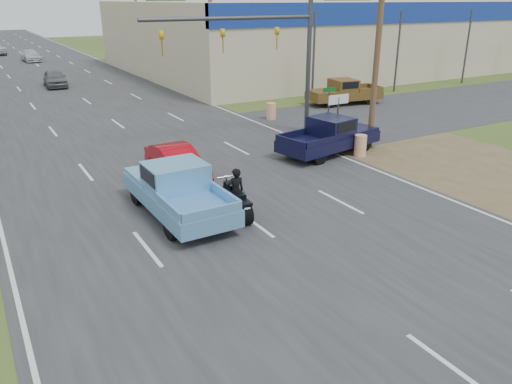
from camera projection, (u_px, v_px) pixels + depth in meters
ground at (455, 371)px, 9.84m from camera, size 200.00×200.00×0.00m
main_road at (65, 85)px, 42.09m from camera, size 15.00×180.00×0.02m
cross_road at (152, 149)px, 24.35m from camera, size 120.00×10.00×0.02m
dirt_verge at (438, 157)px, 23.05m from camera, size 8.00×18.00×0.01m
big_box_store at (359, 33)px, 55.80m from camera, size 50.00×28.10×6.60m
utility_pole_1 at (379, 35)px, 22.84m from camera, size 2.00×0.28×10.00m
utility_pole_2 at (211, 21)px, 37.35m from camera, size 2.00×0.28×10.00m
utility_pole_3 at (137, 14)px, 51.87m from camera, size 2.00×0.28×10.00m
tree_3 at (347, 3)px, 89.76m from camera, size 8.40×8.40×10.40m
tree_5 at (166, 4)px, 98.34m from camera, size 7.98×7.98×9.88m
barrel_0 at (360, 146)px, 23.08m from camera, size 0.56×0.56×1.00m
barrel_1 at (271, 111)px, 30.12m from camera, size 0.56×0.56×1.00m
lane_sign at (338, 108)px, 24.28m from camera, size 1.20×0.08×2.52m
street_name_sign at (329, 107)px, 25.87m from camera, size 0.80×0.08×2.61m
signal_mast at (265, 43)px, 24.53m from camera, size 9.12×0.40×7.00m
red_convertible at (177, 163)px, 20.14m from camera, size 1.46×4.00×1.31m
motorcycle at (237, 203)px, 16.54m from camera, size 0.74×2.39×1.21m
rider at (236, 194)px, 16.50m from camera, size 0.62×0.44×1.62m
blue_pickup at (176, 188)px, 16.73m from camera, size 2.16×5.45×1.80m
navy_pickup at (331, 135)px, 23.40m from camera, size 5.46×2.90×1.72m
brown_pickup at (343, 92)px, 34.37m from camera, size 5.39×2.73×1.71m
distant_car_grey at (55, 78)px, 41.20m from camera, size 1.88×4.18×1.39m
distant_car_silver at (31, 56)px, 57.85m from camera, size 2.08×4.45×1.26m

